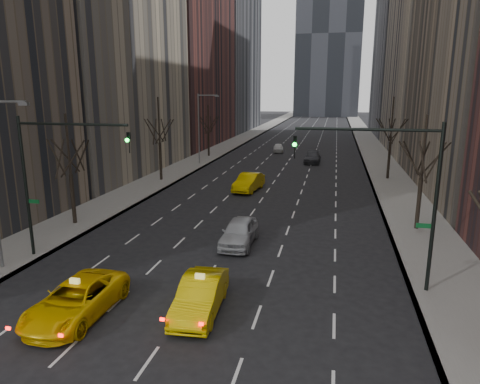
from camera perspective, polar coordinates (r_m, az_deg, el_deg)
The scene contains 18 objects.
sidewalk_left at distance 81.08m, azimuth -0.69°, elevation 6.65°, with size 4.50×320.00×0.15m, color slate.
sidewalk_right at distance 79.20m, azimuth 16.93°, elevation 5.92°, with size 4.50×320.00×0.15m, color slate.
bld_left_far at distance 80.36m, azimuth -8.40°, elevation 22.14°, with size 14.00×28.00×44.00m, color brown.
bld_left_deep at distance 109.94m, azimuth -2.49°, elevation 24.05°, with size 14.00×30.00×60.00m, color slate.
tree_lw_b at distance 32.55m, azimuth -21.64°, elevation 2.20°, with size 3.36×3.50×7.82m.
tree_lw_c at distance 46.44m, azimuth -10.65°, elevation 6.36°, with size 3.36×3.50×8.74m.
tree_lw_d at distance 63.35m, azimuth -4.23°, elevation 7.92°, with size 3.36×3.50×7.36m.
tree_rw_b at distance 31.49m, azimuth 23.01°, elevation 1.73°, with size 3.36×3.50×7.82m.
tree_rw_c at distance 49.06m, azimuth 19.40°, elevation 6.20°, with size 3.36×3.50×8.74m.
traffic_mast_left at distance 25.78m, azimuth -24.01°, elevation 3.29°, with size 6.69×0.39×8.00m.
traffic_mast_right at distance 20.99m, azimuth 20.38°, elevation 1.56°, with size 6.69×0.39×8.00m.
streetlight_far at distance 56.17m, azimuth -5.19°, elevation 9.32°, with size 2.83×0.22×9.00m.
taxi_suv at distance 20.09m, azimuth -20.97°, elevation -13.28°, with size 2.53×5.49×1.53m, color #F4C005.
taxi_sedan at distance 19.22m, azimuth -5.30°, elevation -13.56°, with size 1.67×4.79×1.58m, color #DBB904.
silver_sedan_ahead at distance 27.00m, azimuth -0.11°, elevation -5.36°, with size 1.93×4.80×1.64m, color #A0A2A7.
far_taxi at distance 41.56m, azimuth 1.18°, elevation 1.32°, with size 1.78×5.10×1.68m, color #D6AF04.
far_suv_grey at distance 58.85m, azimuth 9.63°, elevation 4.58°, with size 2.06×5.06×1.47m, color #2E2E33.
far_car_white at distance 68.48m, azimuth 5.13°, elevation 5.87°, with size 1.58×3.93×1.34m, color silver.
Camera 1 is at (6.15, -8.40, 9.45)m, focal length 32.00 mm.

